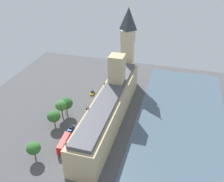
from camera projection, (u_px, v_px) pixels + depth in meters
The scene contains 14 objects.
ground_plane at pixel (105, 121), 128.69m from camera, with size 148.27×148.27×0.00m, color #4C4C4F.
river_thames at pixel (180, 134), 119.82m from camera, with size 44.37×133.44×0.25m, color #475B6B.
parliament_building at pixel (110, 106), 124.99m from camera, with size 12.92×77.97×30.38m.
clock_tower at pixel (128, 45), 152.83m from camera, with size 7.85×7.85×47.70m.
car_yellow_cab_midblock at pixel (92, 93), 150.72m from camera, with size 2.14×4.31×1.74m.
car_silver_corner at pixel (88, 109), 135.94m from camera, with size 2.05×4.33×1.74m.
car_blue_far_end at pixel (71, 128), 122.60m from camera, with size 2.08×4.72×1.74m.
double_decker_bus_kerbside at pixel (64, 144), 110.64m from camera, with size 3.35×10.67×4.75m.
pedestrian_trailing at pixel (107, 95), 148.95m from camera, with size 0.46×0.57×1.62m.
plane_tree_under_trees at pixel (54, 116), 121.93m from camera, with size 6.46×6.46×8.86m.
plane_tree_leading at pixel (61, 105), 127.18m from camera, with size 6.09×6.09×10.24m.
plane_tree_by_river_gate at pixel (34, 148), 103.35m from camera, with size 5.93×5.93×8.56m.
plane_tree_opposite_hall at pixel (66, 103), 129.48m from camera, with size 6.69×6.69×10.06m.
street_lamp_near_tower at pixel (65, 108), 130.57m from camera, with size 0.56×0.56×6.54m.
Camera 1 is at (-31.77, 97.55, 79.25)m, focal length 40.60 mm.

